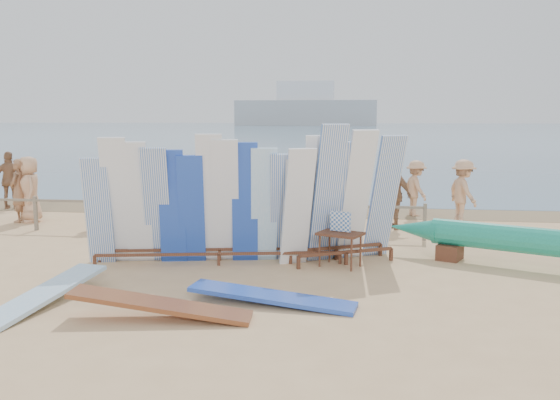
# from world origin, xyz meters

# --- Properties ---
(ground) EXTENTS (160.00, 160.00, 0.00)m
(ground) POSITION_xyz_m (0.00, 0.00, 0.00)
(ground) COLOR tan
(ground) RESTS_ON ground
(ocean) EXTENTS (320.00, 240.00, 0.02)m
(ocean) POSITION_xyz_m (0.00, 128.00, 0.00)
(ocean) COLOR slate
(ocean) RESTS_ON ground
(wet_sand_strip) EXTENTS (40.00, 2.60, 0.01)m
(wet_sand_strip) POSITION_xyz_m (0.00, 7.20, 0.00)
(wet_sand_strip) COLOR olive
(wet_sand_strip) RESTS_ON ground
(distant_ship) EXTENTS (45.00, 8.00, 14.00)m
(distant_ship) POSITION_xyz_m (-12.00, 180.00, 5.31)
(distant_ship) COLOR #999EA3
(distant_ship) RESTS_ON ocean
(fence) EXTENTS (12.08, 0.08, 0.90)m
(fence) POSITION_xyz_m (0.00, 3.00, 0.63)
(fence) COLOR #7B6F5D
(fence) RESTS_ON ground
(main_surfboard_rack) EXTENTS (5.33, 1.62, 2.65)m
(main_surfboard_rack) POSITION_xyz_m (1.59, 0.18, 1.19)
(main_surfboard_rack) COLOR brown
(main_surfboard_rack) RESTS_ON ground
(side_surfboard_rack) EXTENTS (2.56, 1.77, 2.84)m
(side_surfboard_rack) POSITION_xyz_m (4.08, 0.58, 1.29)
(side_surfboard_rack) COLOR brown
(side_surfboard_rack) RESTS_ON ground
(outrigger_canoe) EXTENTS (5.63, 2.95, 0.85)m
(outrigger_canoe) POSITION_xyz_m (7.79, 0.41, 0.54)
(outrigger_canoe) COLOR brown
(outrigger_canoe) RESTS_ON ground
(vendor_table) EXTENTS (1.01, 0.88, 1.12)m
(vendor_table) POSITION_xyz_m (4.04, 0.19, 0.37)
(vendor_table) COLOR brown
(vendor_table) RESTS_ON ground
(flat_board_c) EXTENTS (2.71, 0.73, 0.44)m
(flat_board_c) POSITION_xyz_m (1.50, -3.25, 0.00)
(flat_board_c) COLOR brown
(flat_board_c) RESTS_ON ground
(flat_board_b) EXTENTS (1.03, 2.75, 0.33)m
(flat_board_b) POSITION_xyz_m (-0.58, -2.83, 0.00)
(flat_board_b) COLOR #93C7EC
(flat_board_b) RESTS_ON ground
(flat_board_d) EXTENTS (2.75, 0.94, 0.25)m
(flat_board_d) POSITION_xyz_m (3.03, -2.35, 0.00)
(flat_board_d) COLOR blue
(flat_board_d) RESTS_ON ground
(beach_chair_left) EXTENTS (0.57, 0.59, 0.85)m
(beach_chair_left) POSITION_xyz_m (-0.32, 3.76, 0.25)
(beach_chair_left) COLOR #B81330
(beach_chair_left) RESTS_ON ground
(beach_chair_right) EXTENTS (0.55, 0.57, 0.85)m
(beach_chair_right) POSITION_xyz_m (0.80, 3.74, 0.25)
(beach_chair_right) COLOR #B81330
(beach_chair_right) RESTS_ON ground
(stroller) EXTENTS (0.79, 0.96, 1.13)m
(stroller) POSITION_xyz_m (1.15, 3.88, 0.45)
(stroller) COLOR #B81330
(stroller) RESTS_ON ground
(beachgoer_4) EXTENTS (0.81, 1.10, 1.72)m
(beachgoer_4) POSITION_xyz_m (0.61, 4.97, 0.86)
(beachgoer_4) COLOR #8C6042
(beachgoer_4) RESTS_ON ground
(beachgoer_1) EXTENTS (0.42, 0.69, 1.80)m
(beachgoer_1) POSITION_xyz_m (-5.12, 4.12, 0.90)
(beachgoer_1) COLOR #8C6042
(beachgoer_1) RESTS_ON ground
(beachgoer_10) EXTENTS (1.07, 1.12, 1.85)m
(beachgoer_10) POSITION_xyz_m (5.37, 4.42, 0.93)
(beachgoer_10) COLOR #8C6042
(beachgoer_10) RESTS_ON ground
(beachgoer_extra_1) EXTENTS (1.18, 0.76, 1.86)m
(beachgoer_extra_1) POSITION_xyz_m (-6.73, 6.31, 0.93)
(beachgoer_extra_1) COLOR #8C6042
(beachgoer_extra_1) RESTS_ON ground
(beachgoer_0) EXTENTS (0.90, 0.99, 1.86)m
(beachgoer_0) POSITION_xyz_m (-4.83, 4.20, 0.93)
(beachgoer_0) COLOR tan
(beachgoer_0) RESTS_ON ground
(beachgoer_extra_0) EXTENTS (0.87, 1.26, 1.81)m
(beachgoer_extra_0) POSITION_xyz_m (7.27, 5.30, 0.90)
(beachgoer_extra_0) COLOR tan
(beachgoer_extra_0) RESTS_ON ground
(beachgoer_6) EXTENTS (0.96, 0.64, 1.79)m
(beachgoer_6) POSITION_xyz_m (0.95, 3.75, 0.89)
(beachgoer_6) COLOR tan
(beachgoer_6) RESTS_ON ground
(beachgoer_9) EXTENTS (0.81, 1.17, 1.68)m
(beachgoer_9) POSITION_xyz_m (6.13, 6.60, 0.84)
(beachgoer_9) COLOR tan
(beachgoer_9) RESTS_ON ground
(beachgoer_5) EXTENTS (1.12, 1.45, 1.53)m
(beachgoer_5) POSITION_xyz_m (1.51, 6.94, 0.76)
(beachgoer_5) COLOR beige
(beachgoer_5) RESTS_ON ground
(beachgoer_2) EXTENTS (1.00, 0.66, 1.90)m
(beachgoer_2) POSITION_xyz_m (-2.29, 3.87, 0.95)
(beachgoer_2) COLOR beige
(beachgoer_2) RESTS_ON ground
(beachgoer_11) EXTENTS (1.31, 1.45, 1.60)m
(beachgoer_11) POSITION_xyz_m (-3.02, 6.98, 0.80)
(beachgoer_11) COLOR beige
(beachgoer_11) RESTS_ON ground
(beachgoer_8) EXTENTS (0.85, 0.80, 1.64)m
(beachgoer_8) POSITION_xyz_m (3.61, 4.12, 0.82)
(beachgoer_8) COLOR beige
(beachgoer_8) RESTS_ON ground
(beachgoer_3) EXTENTS (0.98, 1.14, 1.67)m
(beachgoer_3) POSITION_xyz_m (-1.37, 5.29, 0.84)
(beachgoer_3) COLOR tan
(beachgoer_3) RESTS_ON ground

